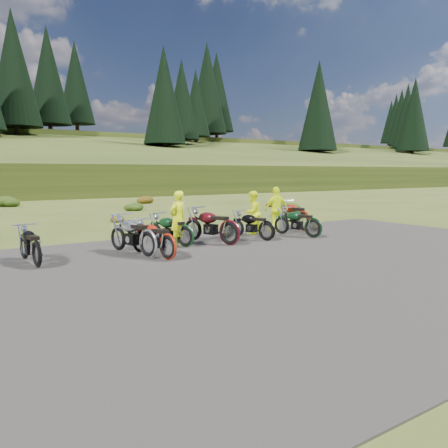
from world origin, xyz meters
TOP-DOWN VIEW (x-y plane):
  - ground at (0.00, 0.00)m, footprint 300.00×300.00m
  - gravel_pad at (0.00, -2.00)m, footprint 20.00×12.00m
  - hill_slope at (0.00, 50.00)m, footprint 300.00×45.97m
  - conifer_23 at (3.00, 62.00)m, footprint 7.48×7.48m
  - conifer_24 at (9.00, 68.00)m, footprint 7.04×7.04m
  - conifer_25 at (15.00, 74.00)m, footprint 6.60×6.60m
  - conifer_26 at (21.00, 49.00)m, footprint 6.16×6.16m
  - conifer_27 at (27.00, 55.00)m, footprint 5.72×5.72m
  - conifer_28 at (33.00, 61.00)m, footprint 5.28×5.28m
  - conifer_29 at (39.00, 67.00)m, footprint 7.92×7.92m
  - conifer_30 at (45.00, 73.00)m, footprint 7.48×7.48m
  - conifer_31 at (51.00, 48.00)m, footprint 7.04×7.04m
  - conifer_32 at (57.00, 54.00)m, footprint 6.60×6.60m
  - conifer_33 at (63.00, 60.00)m, footprint 6.16×6.16m
  - conifer_34 at (69.00, 66.00)m, footprint 5.72×5.72m
  - conifer_35 at (75.00, 72.00)m, footprint 5.28×5.28m
  - conifer_36 at (81.00, 78.00)m, footprint 7.92×7.92m
  - conifer_37 at (87.00, 53.00)m, footprint 7.48×7.48m
  - conifer_38 at (93.00, 59.00)m, footprint 7.04×7.04m
  - conifer_39 at (99.00, 65.00)m, footprint 6.60×6.60m
  - conifer_40 at (105.00, 71.00)m, footprint 6.16×6.16m
  - conifer_41 at (111.00, 77.00)m, footprint 5.72×5.72m
  - shrub_3 at (-3.30, 21.90)m, footprint 1.56×1.56m
  - shrub_4 at (-0.40, 9.20)m, footprint 0.77×0.77m
  - shrub_5 at (2.50, 14.50)m, footprint 1.03×1.03m
  - shrub_6 at (5.40, 19.80)m, footprint 1.30×1.30m
  - shrub_7 at (8.30, 7.10)m, footprint 1.56×1.56m
  - shrub_8 at (11.20, 12.40)m, footprint 0.77×0.77m
  - motorcycle_0 at (-5.27, 0.79)m, footprint 0.77×1.91m
  - motorcycle_1 at (-2.24, -0.09)m, footprint 1.04×2.07m
  - motorcycle_2 at (-0.93, 1.41)m, footprint 1.31×2.04m
  - motorcycle_3 at (-2.54, 0.48)m, footprint 1.19×2.27m
  - motorcycle_4 at (0.39, 0.97)m, footprint 1.48×2.37m
  - motorcycle_5 at (1.92, 1.02)m, footprint 1.16×1.99m
  - motorcycle_6 at (4.70, 2.22)m, footprint 1.01×2.28m
  - motorcycle_7 at (3.67, 0.64)m, footprint 1.15×2.08m
  - person_middle at (-1.03, 1.71)m, footprint 0.73×0.60m
  - person_right_a at (2.47, 2.57)m, footprint 0.90×0.78m
  - person_right_b at (3.66, 2.62)m, footprint 1.05×0.54m

SIDE VIEW (x-z plane):
  - ground at x=0.00m, z-range 0.00..0.00m
  - gravel_pad at x=0.00m, z-range -0.02..0.02m
  - hill_slope at x=0.00m, z-range -4.69..4.69m
  - motorcycle_0 at x=-5.27m, z-range -0.49..0.49m
  - motorcycle_1 at x=-2.24m, z-range -0.52..0.52m
  - motorcycle_2 at x=-0.93m, z-range -0.51..0.51m
  - motorcycle_3 at x=-2.54m, z-range -0.57..0.57m
  - motorcycle_4 at x=0.39m, z-range -0.59..0.59m
  - motorcycle_5 at x=1.92m, z-range -0.49..0.49m
  - motorcycle_6 at x=4.70m, z-range -0.58..0.58m
  - motorcycle_7 at x=3.67m, z-range -0.52..0.52m
  - shrub_4 at x=-0.40m, z-range 0.00..0.45m
  - shrub_8 at x=11.20m, z-range 0.00..0.45m
  - shrub_5 at x=2.50m, z-range 0.00..0.61m
  - shrub_6 at x=5.40m, z-range 0.00..0.77m
  - shrub_3 at x=-3.30m, z-range 0.00..0.92m
  - shrub_7 at x=8.30m, z-range 0.00..0.92m
  - person_right_a at x=2.47m, z-range 0.00..1.59m
  - person_middle at x=-1.03m, z-range 0.00..1.71m
  - person_right_b at x=3.66m, z-range 0.00..1.72m
  - conifer_26 at x=21.00m, z-range 5.37..21.37m
  - conifer_27 at x=27.00m, z-range 6.56..21.56m
  - conifer_31 at x=51.00m, z-range 5.18..23.18m
  - conifer_28 at x=33.00m, z-range 7.76..21.76m
  - conifer_32 at x=57.00m, z-range 6.37..23.37m
  - conifer_33 at x=63.00m, z-range 7.56..23.56m
  - conifer_37 at x=87.00m, z-range 6.17..25.17m
  - conifer_34 at x=69.00m, z-range 8.76..23.76m
  - conifer_38 at x=93.00m, z-range 7.37..25.37m
  - conifer_35 at x=75.00m, z-range 9.95..23.95m
  - conifer_39 at x=99.00m, z-range 8.56..25.56m
  - conifer_23 at x=3.00m, z-range 7.97..26.97m
  - conifer_41 at x=111.00m, z-range 10.15..25.15m
  - conifer_40 at x=105.00m, z-range 9.76..25.76m
  - conifer_24 at x=9.00m, z-range 9.16..27.16m
  - conifer_25 at x=15.00m, z-range 10.16..27.16m
  - conifer_29 at x=39.00m, z-range 8.97..28.97m
  - conifer_30 at x=45.00m, z-range 10.16..29.16m
  - conifer_36 at x=81.00m, z-range 10.16..30.16m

